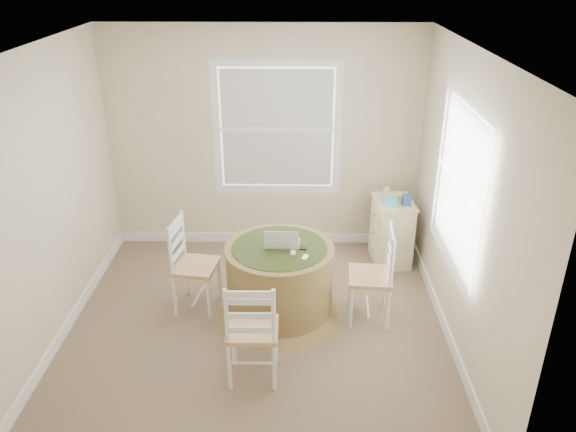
{
  "coord_description": "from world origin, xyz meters",
  "views": [
    {
      "loc": [
        0.37,
        -4.37,
        3.28
      ],
      "look_at": [
        0.3,
        0.45,
        0.99
      ],
      "focal_mm": 35.0,
      "sensor_mm": 36.0,
      "label": 1
    }
  ],
  "objects_px": {
    "chair_right": "(370,276)",
    "corner_chest": "(391,231)",
    "chair_left": "(196,266)",
    "round_table": "(280,278)",
    "chair_near": "(252,329)",
    "laptop": "(282,243)"
  },
  "relations": [
    {
      "from": "chair_left",
      "to": "chair_right",
      "type": "xyz_separation_m",
      "value": [
        1.69,
        -0.16,
        0.0
      ]
    },
    {
      "from": "chair_left",
      "to": "corner_chest",
      "type": "relative_size",
      "value": 1.26
    },
    {
      "from": "chair_right",
      "to": "corner_chest",
      "type": "distance_m",
      "value": 1.21
    },
    {
      "from": "chair_near",
      "to": "corner_chest",
      "type": "relative_size",
      "value": 1.26
    },
    {
      "from": "laptop",
      "to": "corner_chest",
      "type": "bearing_deg",
      "value": -136.73
    },
    {
      "from": "round_table",
      "to": "chair_left",
      "type": "bearing_deg",
      "value": -171.75
    },
    {
      "from": "round_table",
      "to": "chair_near",
      "type": "relative_size",
      "value": 1.29
    },
    {
      "from": "chair_near",
      "to": "laptop",
      "type": "xyz_separation_m",
      "value": [
        0.22,
        0.94,
        0.3
      ]
    },
    {
      "from": "round_table",
      "to": "corner_chest",
      "type": "distance_m",
      "value": 1.65
    },
    {
      "from": "round_table",
      "to": "chair_near",
      "type": "xyz_separation_m",
      "value": [
        -0.2,
        -0.91,
        0.07
      ]
    },
    {
      "from": "chair_left",
      "to": "corner_chest",
      "type": "bearing_deg",
      "value": -56.04
    },
    {
      "from": "round_table",
      "to": "chair_right",
      "type": "distance_m",
      "value": 0.87
    },
    {
      "from": "corner_chest",
      "to": "round_table",
      "type": "bearing_deg",
      "value": -143.45
    },
    {
      "from": "chair_near",
      "to": "laptop",
      "type": "height_order",
      "value": "laptop"
    },
    {
      "from": "chair_right",
      "to": "corner_chest",
      "type": "xyz_separation_m",
      "value": [
        0.38,
        1.15,
        -0.1
      ]
    },
    {
      "from": "chair_right",
      "to": "laptop",
      "type": "relative_size",
      "value": 2.83
    },
    {
      "from": "chair_right",
      "to": "laptop",
      "type": "bearing_deg",
      "value": -92.69
    },
    {
      "from": "laptop",
      "to": "corner_chest",
      "type": "xyz_separation_m",
      "value": [
        1.22,
        1.06,
        -0.4
      ]
    },
    {
      "from": "round_table",
      "to": "chair_left",
      "type": "relative_size",
      "value": 1.29
    },
    {
      "from": "round_table",
      "to": "chair_right",
      "type": "xyz_separation_m",
      "value": [
        0.86,
        -0.06,
        0.07
      ]
    },
    {
      "from": "laptop",
      "to": "corner_chest",
      "type": "relative_size",
      "value": 0.45
    },
    {
      "from": "round_table",
      "to": "laptop",
      "type": "distance_m",
      "value": 0.37
    }
  ]
}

